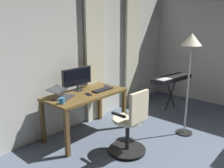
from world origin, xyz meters
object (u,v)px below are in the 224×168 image
(computer_keyboard, at_px, (103,90))
(laptop, at_px, (62,94))
(computer_monitor, at_px, (77,77))
(cell_phone_face_up, at_px, (88,94))
(cell_phone_by_monitor, at_px, (106,85))
(mug_coffee, at_px, (62,101))
(floor_lamp, at_px, (191,51))
(desk, at_px, (86,99))
(office_chair, at_px, (131,125))
(piano_keyboard, at_px, (172,79))

(computer_keyboard, xyz_separation_m, laptop, (0.73, -0.20, 0.04))
(computer_monitor, distance_m, cell_phone_face_up, 0.41)
(cell_phone_by_monitor, xyz_separation_m, mug_coffee, (1.18, 0.20, 0.04))
(laptop, bearing_deg, floor_lamp, 116.22)
(laptop, bearing_deg, desk, 144.61)
(computer_monitor, relative_size, cell_phone_face_up, 4.36)
(office_chair, bearing_deg, computer_keyboard, 73.27)
(computer_monitor, height_order, cell_phone_by_monitor, computer_monitor)
(mug_coffee, xyz_separation_m, piano_keyboard, (-2.70, 0.35, -0.10))
(desk, distance_m, office_chair, 0.96)
(desk, height_order, office_chair, office_chair)
(office_chair, height_order, mug_coffee, office_chair)
(piano_keyboard, height_order, floor_lamp, floor_lamp)
(office_chair, height_order, floor_lamp, floor_lamp)
(office_chair, xyz_separation_m, cell_phone_face_up, (0.05, -0.84, 0.30))
(office_chair, distance_m, piano_keyboard, 2.15)
(computer_keyboard, distance_m, piano_keyboard, 1.84)
(desk, xyz_separation_m, cell_phone_face_up, (0.03, 0.11, 0.10))
(laptop, bearing_deg, computer_monitor, 174.15)
(desk, distance_m, computer_keyboard, 0.35)
(computer_monitor, height_order, cell_phone_face_up, computer_monitor)
(laptop, distance_m, cell_phone_face_up, 0.44)
(cell_phone_face_up, relative_size, piano_keyboard, 0.13)
(laptop, relative_size, mug_coffee, 3.59)
(piano_keyboard, bearing_deg, cell_phone_face_up, -3.42)
(computer_monitor, relative_size, cell_phone_by_monitor, 4.36)
(cell_phone_by_monitor, relative_size, floor_lamp, 0.08)
(office_chair, bearing_deg, cell_phone_face_up, 95.95)
(floor_lamp, bearing_deg, mug_coffee, -32.58)
(desk, distance_m, laptop, 0.46)
(cell_phone_by_monitor, bearing_deg, office_chair, 90.89)
(desk, bearing_deg, cell_phone_face_up, 73.71)
(desk, distance_m, piano_keyboard, 2.17)
(desk, distance_m, mug_coffee, 0.63)
(computer_keyboard, height_order, piano_keyboard, computer_keyboard)
(piano_keyboard, distance_m, floor_lamp, 1.44)
(desk, bearing_deg, cell_phone_by_monitor, -173.92)
(cell_phone_by_monitor, bearing_deg, computer_monitor, 13.58)
(computer_keyboard, distance_m, cell_phone_face_up, 0.34)
(desk, height_order, floor_lamp, floor_lamp)
(cell_phone_face_up, height_order, mug_coffee, mug_coffee)
(cell_phone_face_up, relative_size, mug_coffee, 1.21)
(desk, xyz_separation_m, piano_keyboard, (-2.11, 0.50, 0.04))
(laptop, bearing_deg, mug_coffee, 30.33)
(computer_keyboard, relative_size, laptop, 0.98)
(floor_lamp, bearing_deg, cell_phone_by_monitor, -66.29)
(cell_phone_by_monitor, xyz_separation_m, cell_phone_face_up, (0.61, 0.17, 0.00))
(desk, height_order, mug_coffee, mug_coffee)
(computer_monitor, bearing_deg, laptop, 17.39)
(mug_coffee, height_order, piano_keyboard, mug_coffee)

